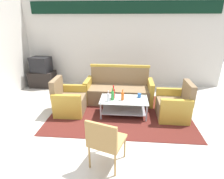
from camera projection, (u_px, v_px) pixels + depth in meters
The scene contains 15 objects.
ground_plane at pixel (116, 135), 3.58m from camera, with size 14.00×14.00×0.00m, color beige.
wall_back at pixel (122, 41), 5.87m from camera, with size 6.52×0.19×2.80m.
rug at pixel (120, 113), 4.41m from camera, with size 3.30×2.17×0.01m, color #511E19.
couch at pixel (119, 90), 4.94m from camera, with size 1.81×0.76×0.96m.
armchair_left at pixel (69, 101), 4.36m from camera, with size 0.72×0.78×0.85m.
armchair_right at pixel (174, 106), 4.13m from camera, with size 0.71×0.77×0.85m.
coffee_table at pixel (124, 105), 4.23m from camera, with size 1.10×0.60×0.40m.
bottle_green at pixel (113, 95), 4.11m from camera, with size 0.07×0.07×0.29m.
bottle_clear at pixel (108, 97), 4.04m from camera, with size 0.06×0.06×0.26m.
bottle_orange at pixel (123, 96), 4.10m from camera, with size 0.07×0.07×0.26m.
bottle_red at pixel (113, 93), 4.19m from camera, with size 0.07×0.07×0.31m.
cup at pixel (139, 95), 4.25m from camera, with size 0.08×0.08×0.10m, color #2659A5.
tv_stand at pixel (43, 79), 6.05m from camera, with size 0.80×0.50×0.52m, color black.
television at pixel (41, 64), 5.87m from camera, with size 0.66×0.53×0.48m.
wicker_chair at pixel (105, 140), 2.64m from camera, with size 0.61×0.61×0.84m.
Camera 1 is at (0.16, -3.00, 2.15)m, focal length 28.88 mm.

